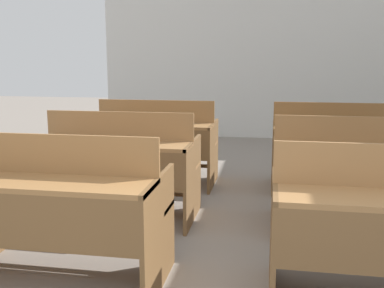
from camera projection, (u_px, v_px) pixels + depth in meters
name	position (u px, v px, depth m)	size (l,w,h in m)	color
wall_back	(265.00, 56.00, 7.79)	(5.75, 0.06, 2.87)	silver
bench_front_left	(55.00, 208.00, 2.73)	(1.31, 0.73, 0.94)	brown
bench_second_left	(119.00, 163.00, 3.89)	(1.31, 0.73, 0.94)	brown
bench_second_right	(357.00, 173.00, 3.56)	(1.31, 0.73, 0.94)	brown
bench_third_left	(156.00, 141.00, 4.98)	(1.31, 0.73, 0.94)	brown
bench_third_right	(336.00, 146.00, 4.69)	(1.31, 0.73, 0.94)	brown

